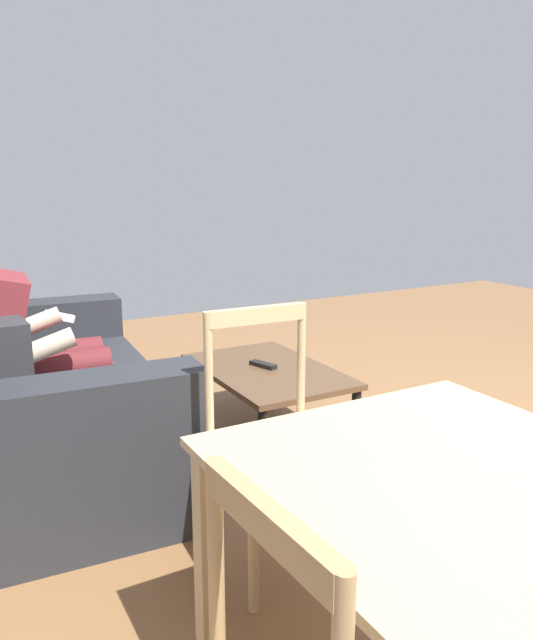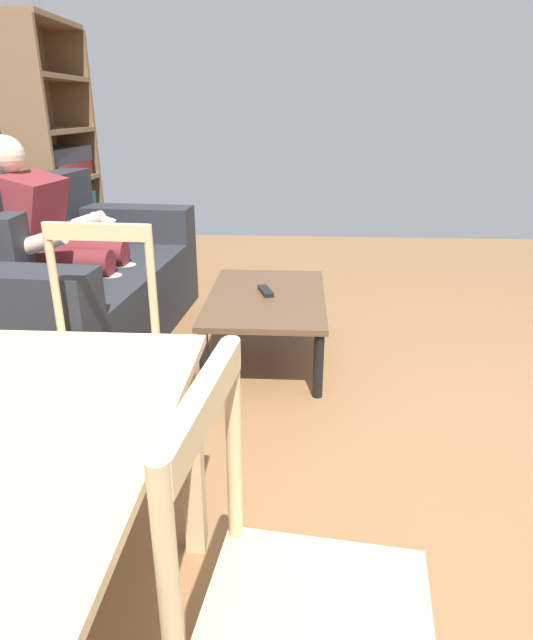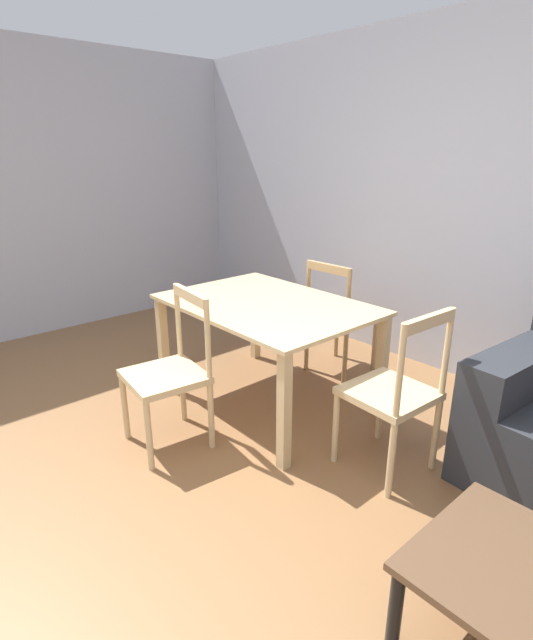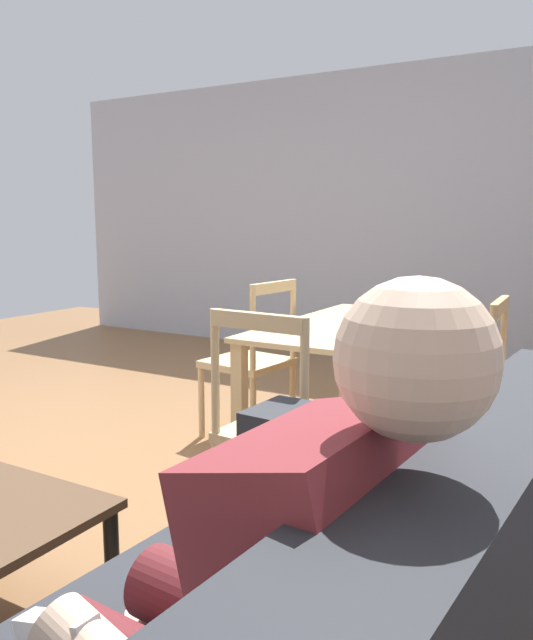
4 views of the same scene
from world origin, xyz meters
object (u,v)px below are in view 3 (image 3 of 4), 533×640
Objects in this scene: dining_table at (266,316)px; dining_chair_near_wall at (340,317)px; dining_chair_by_doorway at (169,374)px; dining_chair_facing_couch at (394,394)px.

dining_chair_near_wall is (0.00, 0.75, -0.18)m from dining_table.
dining_chair_by_doorway is (0.00, -0.75, -0.18)m from dining_table.
dining_chair_by_doorway is (0.00, -1.51, -0.00)m from dining_chair_near_wall.
dining_chair_near_wall is 1.26m from dining_chair_facing_couch.
dining_table is 1.03m from dining_chair_facing_couch.
dining_chair_near_wall is at bearing 143.32° from dining_chair_facing_couch.
dining_chair_facing_couch is at bearing 36.58° from dining_chair_by_doorway.
dining_chair_by_doorway reaches higher than dining_table.
dining_chair_by_doorway is at bearing -89.73° from dining_table.
dining_chair_by_doorway is at bearing -89.91° from dining_chair_near_wall.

